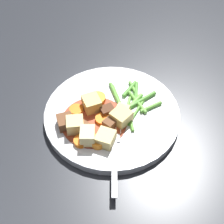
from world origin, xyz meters
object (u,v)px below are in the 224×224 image
(carrot_slice_4, at_px, (103,119))
(potato_chunk_0, at_px, (121,117))
(meat_chunk_2, at_px, (84,127))
(carrot_slice_0, at_px, (98,99))
(carrot_slice_1, at_px, (81,141))
(fork, at_px, (114,151))
(potato_chunk_3, at_px, (122,112))
(carrot_slice_2, at_px, (98,142))
(dinner_plate, at_px, (112,115))
(meat_chunk_3, at_px, (65,122))
(carrot_slice_3, at_px, (76,110))
(meat_chunk_1, at_px, (107,110))
(potato_chunk_2, at_px, (105,138))
(potato_chunk_5, at_px, (92,104))
(meat_chunk_0, at_px, (109,124))
(potato_chunk_1, at_px, (75,125))
(potato_chunk_4, at_px, (88,136))

(carrot_slice_4, relative_size, potato_chunk_0, 0.85)
(meat_chunk_2, bearing_deg, carrot_slice_0, -132.58)
(carrot_slice_1, bearing_deg, fork, 137.31)
(potato_chunk_3, bearing_deg, carrot_slice_2, 32.11)
(dinner_plate, height_order, meat_chunk_3, meat_chunk_3)
(carrot_slice_1, distance_m, fork, 0.07)
(carrot_slice_3, height_order, carrot_slice_4, carrot_slice_4)
(carrot_slice_2, bearing_deg, carrot_slice_3, -84.72)
(carrot_slice_2, relative_size, meat_chunk_1, 1.09)
(carrot_slice_3, bearing_deg, potato_chunk_0, 139.18)
(dinner_plate, relative_size, potato_chunk_2, 7.96)
(carrot_slice_3, distance_m, meat_chunk_3, 0.04)
(carrot_slice_0, height_order, carrot_slice_2, same)
(potato_chunk_5, xyz_separation_m, meat_chunk_3, (0.06, 0.02, -0.00))
(carrot_slice_0, relative_size, carrot_slice_3, 1.17)
(meat_chunk_0, bearing_deg, meat_chunk_3, -27.71)
(meat_chunk_3, bearing_deg, carrot_slice_1, 103.20)
(potato_chunk_5, bearing_deg, meat_chunk_1, 135.13)
(potato_chunk_0, height_order, potato_chunk_3, potato_chunk_0)
(potato_chunk_1, xyz_separation_m, potato_chunk_2, (-0.04, 0.05, -0.00))
(meat_chunk_0, relative_size, fork, 0.13)
(potato_chunk_1, bearing_deg, carrot_slice_2, 118.59)
(meat_chunk_3, bearing_deg, meat_chunk_0, 152.29)
(potato_chunk_2, distance_m, potato_chunk_4, 0.03)
(carrot_slice_1, height_order, potato_chunk_2, potato_chunk_2)
(carrot_slice_0, relative_size, potato_chunk_0, 0.96)
(carrot_slice_2, distance_m, meat_chunk_3, 0.08)
(fork, bearing_deg, potato_chunk_2, -78.22)
(carrot_slice_0, relative_size, potato_chunk_5, 0.92)
(carrot_slice_1, xyz_separation_m, potato_chunk_2, (-0.04, 0.02, 0.01))
(carrot_slice_0, relative_size, fork, 0.20)
(carrot_slice_3, bearing_deg, dinner_plate, 154.21)
(meat_chunk_1, bearing_deg, dinner_plate, 164.13)
(meat_chunk_1, xyz_separation_m, fork, (0.03, 0.09, -0.01))
(meat_chunk_3, bearing_deg, carrot_slice_4, 164.58)
(carrot_slice_4, bearing_deg, fork, 82.67)
(potato_chunk_1, bearing_deg, carrot_slice_0, -142.28)
(carrot_slice_3, distance_m, potato_chunk_4, 0.08)
(carrot_slice_4, height_order, potato_chunk_5, potato_chunk_5)
(carrot_slice_2, xyz_separation_m, potato_chunk_3, (-0.07, -0.04, 0.00))
(carrot_slice_0, relative_size, carrot_slice_1, 1.23)
(potato_chunk_5, height_order, fork, potato_chunk_5)
(carrot_slice_2, relative_size, potato_chunk_4, 0.85)
(fork, bearing_deg, potato_chunk_3, -124.28)
(carrot_slice_2, bearing_deg, carrot_slice_0, -112.53)
(carrot_slice_0, bearing_deg, potato_chunk_0, 106.04)
(carrot_slice_4, bearing_deg, dinner_plate, -152.89)
(fork, bearing_deg, potato_chunk_5, -91.43)
(potato_chunk_0, bearing_deg, potato_chunk_4, 12.19)
(carrot_slice_1, distance_m, carrot_slice_2, 0.03)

